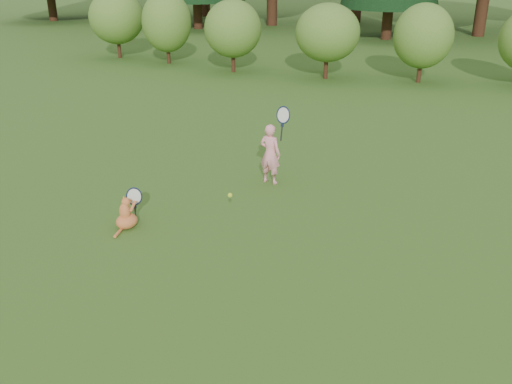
% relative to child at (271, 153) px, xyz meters
% --- Properties ---
extents(ground, '(100.00, 100.00, 0.00)m').
position_rel_child_xyz_m(ground, '(0.26, -2.86, -0.60)').
color(ground, '#2A4B15').
rests_on(ground, ground).
extents(shrub_row, '(28.00, 3.00, 2.80)m').
position_rel_child_xyz_m(shrub_row, '(0.26, 10.14, 0.80)').
color(shrub_row, '#477524').
rests_on(shrub_row, ground).
extents(child, '(0.66, 0.41, 1.72)m').
position_rel_child_xyz_m(child, '(0.00, 0.00, 0.00)').
color(child, pink).
rests_on(child, ground).
extents(cat, '(0.46, 0.73, 0.72)m').
position_rel_child_xyz_m(cat, '(-1.55, -2.56, -0.33)').
color(cat, '#B94E23').
rests_on(cat, ground).
extents(tennis_ball, '(0.07, 0.07, 0.07)m').
position_rel_child_xyz_m(tennis_ball, '(0.16, -2.37, 0.12)').
color(tennis_ball, '#D4E51A').
rests_on(tennis_ball, ground).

